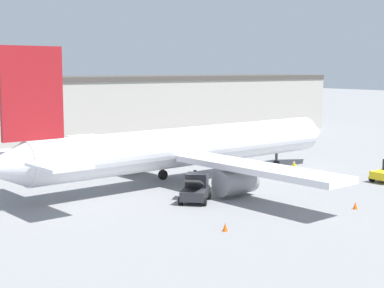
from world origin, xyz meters
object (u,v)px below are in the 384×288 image
airplane (183,147)px  ground_crew_worker (294,170)px  safety_cone_far (225,227)px  safety_cone_near (355,206)px  belt_loader_truck (196,189)px

airplane → ground_crew_worker: airplane is taller
safety_cone_far → safety_cone_near: bearing=-3.9°
ground_crew_worker → belt_loader_truck: 12.50m
safety_cone_near → airplane: bearing=106.8°
airplane → ground_crew_worker: (8.88, -5.24, -2.26)m
ground_crew_worker → safety_cone_far: (-15.72, -9.85, -0.70)m
airplane → belt_loader_truck: size_ratio=10.90×
belt_loader_truck → safety_cone_far: size_ratio=6.60×
safety_cone_near → belt_loader_truck: bearing=133.0°
airplane → safety_cone_far: airplane is taller
safety_cone_near → safety_cone_far: same height
ground_crew_worker → belt_loader_truck: size_ratio=0.50×
airplane → safety_cone_near: size_ratio=71.97×
safety_cone_near → safety_cone_far: (-11.64, 0.80, 0.00)m
safety_cone_far → airplane: bearing=65.6°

